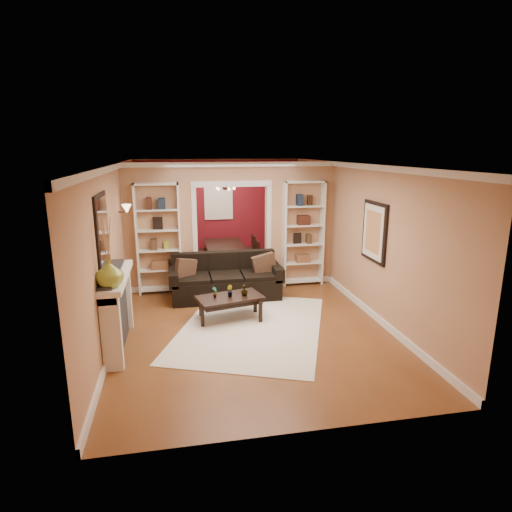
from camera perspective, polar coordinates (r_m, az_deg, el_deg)
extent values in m
plane|color=brown|center=(8.45, -2.02, -6.40)|extent=(8.00, 8.00, 0.00)
plane|color=white|center=(7.93, -2.19, 12.21)|extent=(8.00, 8.00, 0.00)
plane|color=tan|center=(12.00, -5.03, 6.31)|extent=(8.00, 0.00, 8.00)
plane|color=tan|center=(4.32, 6.10, -7.80)|extent=(8.00, 0.00, 8.00)
plane|color=tan|center=(8.06, -18.11, 1.88)|extent=(0.00, 8.00, 8.00)
plane|color=tan|center=(8.70, 12.72, 3.09)|extent=(0.00, 8.00, 8.00)
cube|color=tan|center=(9.25, -3.23, 4.05)|extent=(4.50, 0.15, 2.70)
cube|color=maroon|center=(11.97, -5.01, 6.15)|extent=(4.44, 0.04, 2.64)
cube|color=#8CA5CC|center=(11.91, -5.02, 7.22)|extent=(0.78, 0.03, 0.98)
cube|color=white|center=(7.40, -0.60, -9.42)|extent=(3.30, 3.82, 0.01)
cube|color=black|center=(8.71, -4.07, -2.76)|extent=(2.25, 0.97, 0.88)
cube|color=brown|center=(8.58, -9.39, -1.75)|extent=(0.43, 0.32, 0.43)
cube|color=brown|center=(8.75, 1.13, -1.12)|extent=(0.48, 0.18, 0.47)
cube|color=black|center=(7.66, -3.49, -6.92)|extent=(1.24, 0.86, 0.43)
imported|color=#336626|center=(7.53, -5.52, -4.81)|extent=(0.12, 0.12, 0.20)
imported|color=#336626|center=(7.56, -3.53, -4.68)|extent=(0.13, 0.14, 0.20)
imported|color=#336626|center=(7.59, -1.55, -4.54)|extent=(0.17, 0.17, 0.21)
cube|color=white|center=(9.05, -12.85, 2.20)|extent=(0.90, 0.30, 2.30)
cube|color=white|center=(9.45, 6.29, 2.96)|extent=(0.90, 0.30, 2.30)
cube|color=white|center=(6.82, -17.78, -7.01)|extent=(0.32, 1.70, 1.16)
imported|color=olive|center=(6.01, -18.98, -2.19)|extent=(0.42, 0.42, 0.39)
cube|color=silver|center=(6.52, -19.80, 3.03)|extent=(0.03, 0.95, 1.10)
cube|color=#FFE0A5|center=(8.51, -17.25, 5.84)|extent=(0.18, 0.18, 0.22)
cube|color=black|center=(7.76, 15.44, 3.12)|extent=(0.04, 0.85, 1.05)
imported|color=black|center=(10.90, -3.98, -0.04)|extent=(1.74, 0.97, 0.61)
cube|color=black|center=(10.52, -6.77, 0.23)|extent=(0.58, 0.58, 0.92)
cube|color=black|center=(10.67, -0.86, 0.10)|extent=(0.48, 0.48, 0.76)
cube|color=black|center=(11.12, -6.99, 0.68)|extent=(0.42, 0.42, 0.81)
cube|color=black|center=(11.24, -1.39, 0.87)|extent=(0.39, 0.39, 0.78)
cube|color=#3C271B|center=(10.64, -4.38, 8.98)|extent=(0.50, 0.50, 0.30)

